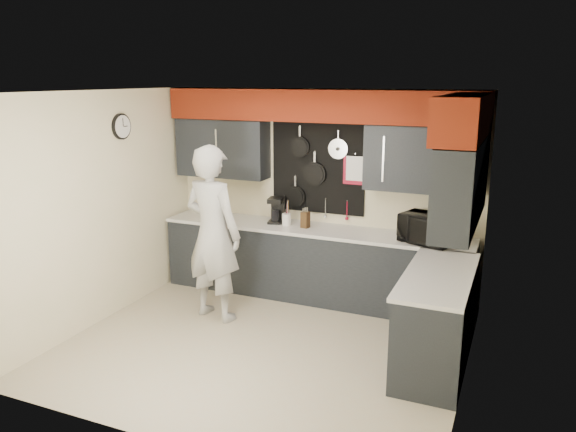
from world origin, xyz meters
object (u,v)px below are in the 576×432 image
at_px(microwave, 428,229).
at_px(person, 213,234).
at_px(knife_block, 305,220).
at_px(utensil_crock, 287,219).
at_px(coffee_maker, 277,209).

relative_size(microwave, person, 0.29).
xyz_separation_m(knife_block, utensil_crock, (-0.26, 0.02, -0.03)).
bearing_deg(coffee_maker, person, -118.17).
relative_size(utensil_crock, coffee_maker, 0.45).
relative_size(utensil_crock, person, 0.07).
height_order(coffee_maker, person, person).
xyz_separation_m(utensil_crock, person, (-0.49, -0.98, 0.02)).
relative_size(microwave, knife_block, 2.92).
height_order(utensil_crock, coffee_maker, coffee_maker).
xyz_separation_m(microwave, utensil_crock, (-1.76, 0.10, -0.09)).
bearing_deg(person, knife_block, -117.46).
relative_size(knife_block, coffee_maker, 0.61).
bearing_deg(microwave, coffee_maker, -166.05).
distance_m(microwave, utensil_crock, 1.77).
relative_size(microwave, coffee_maker, 1.79).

